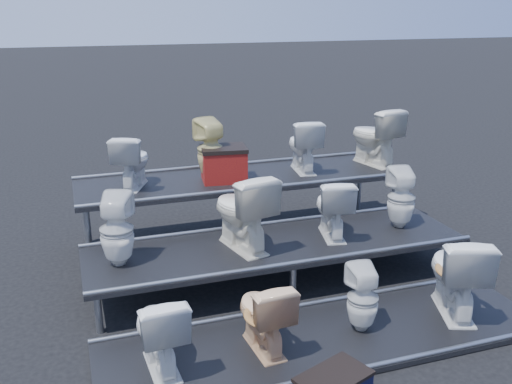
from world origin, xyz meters
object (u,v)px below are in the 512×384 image
object	(u,v)px
toilet_10	(303,145)
toilet_3	(456,273)
toilet_2	(363,298)
red_crate	(224,166)
toilet_1	(263,314)
toilet_11	(375,136)
toilet_9	(211,150)
toilet_5	(242,211)
toilet_8	(132,161)
toilet_4	(117,230)
toilet_7	(401,198)
toilet_6	(332,207)
toilet_0	(159,330)

from	to	relation	value
toilet_10	toilet_3	bearing A→B (deg)	109.47
toilet_2	red_crate	bearing A→B (deg)	-70.90
toilet_1	toilet_3	xyz separation A→B (m)	(2.00, 0.00, 0.08)
toilet_2	toilet_11	distance (m)	3.15
toilet_9	toilet_3	bearing A→B (deg)	110.61
toilet_5	toilet_8	world-z (taller)	toilet_8
toilet_2	toilet_9	xyz separation A→B (m)	(-0.77, 2.60, 0.86)
toilet_4	toilet_11	world-z (taller)	toilet_11
toilet_5	toilet_7	distance (m)	1.96
toilet_1	toilet_10	xyz separation A→B (m)	(1.46, 2.60, 0.81)
toilet_7	toilet_9	distance (m)	2.39
toilet_9	toilet_11	size ratio (longest dim) A/B	0.98
toilet_4	toilet_11	size ratio (longest dim) A/B	0.95
toilet_6	toilet_10	xyz separation A→B (m)	(0.18, 1.30, 0.40)
toilet_6	toilet_7	bearing A→B (deg)	-166.95
toilet_8	toilet_9	size ratio (longest dim) A/B	0.84
toilet_7	toilet_10	xyz separation A→B (m)	(-0.71, 1.30, 0.39)
toilet_0	toilet_1	size ratio (longest dim) A/B	1.04
toilet_4	toilet_9	bearing A→B (deg)	-115.84
toilet_6	toilet_9	xyz separation A→B (m)	(-1.07, 1.30, 0.44)
toilet_0	toilet_9	world-z (taller)	toilet_9
toilet_8	toilet_10	world-z (taller)	toilet_10
toilet_4	toilet_10	bearing A→B (deg)	-133.74
toilet_1	toilet_8	size ratio (longest dim) A/B	1.05
toilet_1	toilet_4	world-z (taller)	toilet_4
toilet_7	toilet_10	size ratio (longest dim) A/B	1.03
toilet_1	toilet_4	size ratio (longest dim) A/B	0.91
toilet_8	toilet_6	bearing A→B (deg)	171.27
toilet_3	toilet_4	bearing A→B (deg)	-2.72
toilet_7	toilet_9	world-z (taller)	toilet_9
toilet_8	toilet_4	bearing A→B (deg)	99.44
toilet_0	toilet_11	world-z (taller)	toilet_11
toilet_6	toilet_10	world-z (taller)	toilet_10
toilet_1	toilet_10	world-z (taller)	toilet_10
toilet_1	toilet_9	distance (m)	2.74
toilet_4	toilet_3	bearing A→B (deg)	176.59
toilet_9	toilet_1	bearing A→B (deg)	71.48
toilet_9	red_crate	xyz separation A→B (m)	(0.14, -0.09, -0.20)
toilet_3	toilet_4	distance (m)	3.38
toilet_2	toilet_4	size ratio (longest dim) A/B	0.86
toilet_5	toilet_11	world-z (taller)	toilet_11
toilet_1	toilet_2	xyz separation A→B (m)	(0.98, 0.00, -0.02)
red_crate	toilet_5	bearing A→B (deg)	-89.03
toilet_5	toilet_7	size ratio (longest dim) A/B	1.19
toilet_6	toilet_10	distance (m)	1.37
toilet_2	toilet_5	world-z (taller)	toilet_5
toilet_5	toilet_10	size ratio (longest dim) A/B	1.22
toilet_3	red_crate	world-z (taller)	red_crate
toilet_7	toilet_9	xyz separation A→B (m)	(-1.96, 1.30, 0.43)
toilet_6	toilet_11	distance (m)	1.85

